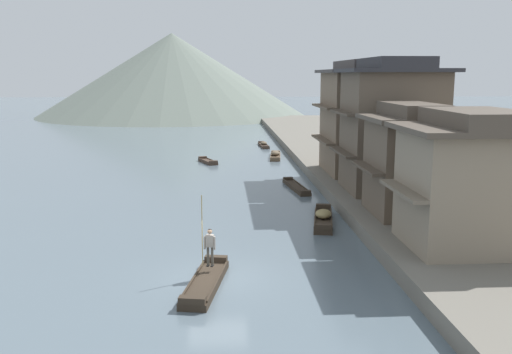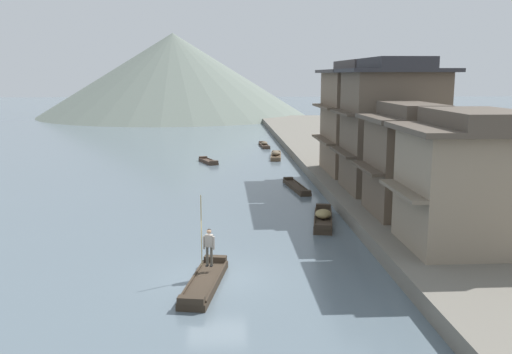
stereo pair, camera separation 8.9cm
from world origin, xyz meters
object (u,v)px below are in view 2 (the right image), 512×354
(boat_moored_third, at_px, (296,187))
(boat_midriver_drifting, at_px, (323,218))
(house_waterfront_narrow, at_px, (362,118))
(boatman_person, at_px, (209,243))
(boat_moored_nearest, at_px, (208,161))
(boat_moored_far, at_px, (264,145))
(house_waterfront_second, at_px, (409,160))
(boat_moored_second, at_px, (276,156))
(boat_foreground_poled, at_px, (205,283))
(house_waterfront_tall, at_px, (392,126))
(house_waterfront_nearest, at_px, (475,181))

(boat_moored_third, bearing_deg, boat_midriver_drifting, -88.58)
(house_waterfront_narrow, bearing_deg, boatman_person, -118.69)
(boat_moored_nearest, height_order, boat_moored_far, boat_moored_far)
(boat_midriver_drifting, distance_m, house_waterfront_second, 5.82)
(boatman_person, xyz_separation_m, boat_moored_second, (6.05, 34.52, -1.30))
(boat_moored_far, distance_m, house_waterfront_narrow, 24.01)
(boat_foreground_poled, bearing_deg, boat_midriver_drifting, 55.73)
(boat_moored_nearest, bearing_deg, boat_moored_third, -62.15)
(boat_moored_nearest, bearing_deg, house_waterfront_second, -64.21)
(boatman_person, relative_size, boat_moored_second, 0.58)
(boat_moored_nearest, relative_size, boat_moored_second, 0.67)
(boat_moored_far, bearing_deg, house_waterfront_second, -81.73)
(boatman_person, xyz_separation_m, house_waterfront_narrow, (11.60, 21.21, 3.53))
(boat_moored_third, relative_size, boat_midriver_drifting, 1.09)
(boatman_person, bearing_deg, boat_moored_third, 71.74)
(boatman_person, bearing_deg, boat_foreground_poled, -98.84)
(house_waterfront_second, bearing_deg, house_waterfront_narrow, 86.86)
(boat_foreground_poled, height_order, house_waterfront_second, house_waterfront_second)
(boat_midriver_drifting, height_order, house_waterfront_tall, house_waterfront_tall)
(boat_foreground_poled, relative_size, house_waterfront_second, 0.83)
(house_waterfront_nearest, bearing_deg, boat_midriver_drifting, 126.95)
(boatman_person, bearing_deg, boat_midriver_drifting, 53.35)
(boat_moored_second, distance_m, boat_moored_third, 16.05)
(boat_moored_third, xyz_separation_m, house_waterfront_nearest, (5.68, -17.17, 3.64))
(boat_moored_nearest, relative_size, house_waterfront_nearest, 0.50)
(house_waterfront_nearest, relative_size, house_waterfront_tall, 0.80)
(house_waterfront_narrow, bearing_deg, boat_moored_far, 104.95)
(boat_moored_second, relative_size, boat_moored_far, 1.05)
(house_waterfront_nearest, distance_m, house_waterfront_second, 6.18)
(boat_foreground_poled, height_order, house_waterfront_nearest, house_waterfront_nearest)
(boatman_person, distance_m, house_waterfront_second, 13.33)
(house_waterfront_second, relative_size, house_waterfront_narrow, 0.70)
(house_waterfront_second, xyz_separation_m, house_waterfront_tall, (0.92, 6.48, 1.29))
(boat_moored_nearest, xyz_separation_m, boat_midriver_drifting, (7.15, -23.02, 0.12))
(boat_moored_third, distance_m, house_waterfront_nearest, 18.45)
(boat_moored_nearest, distance_m, boat_moored_second, 7.48)
(house_waterfront_tall, bearing_deg, boat_foreground_poled, -128.66)
(house_waterfront_nearest, bearing_deg, boatman_person, -173.70)
(boat_moored_third, bearing_deg, boat_moored_far, 91.25)
(boat_foreground_poled, bearing_deg, boat_moored_second, 80.08)
(boat_moored_nearest, xyz_separation_m, house_waterfront_tall, (12.58, -17.65, 4.92))
(boat_moored_second, xyz_separation_m, boat_moored_far, (-0.51, 9.41, -0.05))
(boat_moored_nearest, height_order, house_waterfront_second, house_waterfront_second)
(boat_moored_far, xyz_separation_m, house_waterfront_tall, (6.23, -30.03, 4.88))
(boat_moored_third, bearing_deg, house_waterfront_nearest, -71.69)
(boatman_person, relative_size, boat_midriver_drifting, 0.58)
(house_waterfront_narrow, bearing_deg, house_waterfront_nearest, -89.51)
(boat_foreground_poled, height_order, boat_moored_far, boat_moored_far)
(boat_moored_second, distance_m, house_waterfront_nearest, 33.89)
(boat_moored_nearest, xyz_separation_m, house_waterfront_second, (11.66, -24.13, 3.64))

